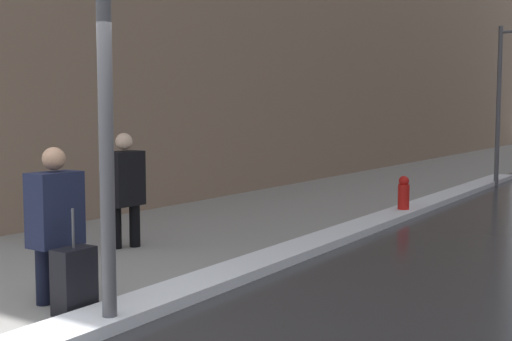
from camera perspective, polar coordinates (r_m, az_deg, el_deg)
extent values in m
cube|color=gray|center=(19.00, 14.23, -0.50)|extent=(4.00, 80.00, 0.01)
cube|color=white|center=(10.89, 11.48, -4.17)|extent=(0.52, 17.44, 0.11)
cylinder|color=#515156|center=(17.04, 20.74, 5.33)|extent=(0.11, 0.11, 3.94)
cylinder|color=black|center=(6.33, -16.20, -7.75)|extent=(0.14, 0.14, 0.79)
cylinder|color=black|center=(6.29, -18.42, -7.88)|extent=(0.14, 0.14, 0.79)
cube|color=#191E38|center=(6.22, -17.43, -3.29)|extent=(0.29, 0.48, 0.69)
sphere|color=tan|center=(6.17, -17.54, 1.01)|extent=(0.21, 0.21, 0.21)
cylinder|color=black|center=(8.70, -10.74, -4.09)|extent=(0.14, 0.14, 0.82)
cylinder|color=black|center=(8.63, -12.35, -4.19)|extent=(0.14, 0.14, 0.82)
cube|color=black|center=(8.59, -11.60, -0.70)|extent=(0.30, 0.50, 0.72)
sphere|color=beige|center=(8.56, -11.66, 2.54)|extent=(0.22, 0.22, 0.22)
cube|color=black|center=(5.96, -15.84, -9.47)|extent=(0.23, 0.36, 0.60)
cylinder|color=#4C4C51|center=(5.86, -15.95, -4.96)|extent=(0.02, 0.02, 0.35)
cylinder|color=red|center=(11.56, 12.98, -2.57)|extent=(0.20, 0.20, 0.55)
sphere|color=red|center=(11.53, 13.01, -0.92)|extent=(0.18, 0.18, 0.18)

